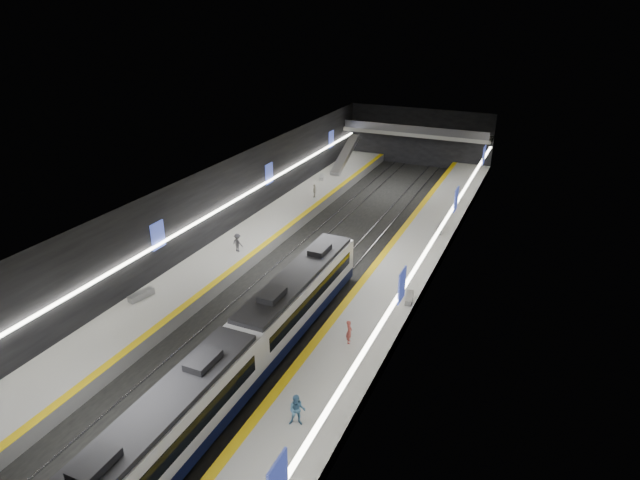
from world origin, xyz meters
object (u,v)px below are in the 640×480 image
at_px(passenger_right_b, 297,411).
at_px(passenger_left_b, 238,243).
at_px(bench_left_near, 141,295).
at_px(passenger_left_a, 314,191).
at_px(escalator, 345,155).
at_px(bench_right_near, 409,298).
at_px(train, 243,352).
at_px(bench_left_far, 322,177).
at_px(bench_right_far, 440,229).
at_px(passenger_right_a, 349,332).

xyz_separation_m(passenger_right_b, passenger_left_b, (-14.26, 16.93, -0.09)).
bearing_deg(passenger_left_b, passenger_right_b, 142.91).
bearing_deg(bench_left_near, passenger_left_a, 97.03).
xyz_separation_m(escalator, bench_right_near, (17.00, -29.83, -1.68)).
relative_size(train, passenger_left_a, 19.79).
bearing_deg(escalator, passenger_right_b, -71.37).
height_order(bench_left_near, bench_right_near, bench_left_near).
bearing_deg(passenger_left_a, bench_left_far, -171.14).
bearing_deg(bench_right_far, passenger_left_a, 159.89).
height_order(passenger_right_a, passenger_right_b, passenger_right_b).
bearing_deg(passenger_right_a, bench_right_far, -21.96).
xyz_separation_m(escalator, bench_left_near, (-1.44, -37.69, -1.65)).
bearing_deg(passenger_right_a, bench_left_far, 8.60).
relative_size(bench_left_far, passenger_right_b, 0.94).
distance_m(escalator, bench_left_near, 37.75).
xyz_separation_m(bench_left_near, bench_right_far, (17.62, 21.84, 0.00)).
xyz_separation_m(bench_left_near, passenger_right_b, (16.49, -6.95, 0.68)).
bearing_deg(train, escalator, 103.47).
bearing_deg(escalator, train, -76.53).
distance_m(escalator, bench_right_near, 34.38).
bearing_deg(escalator, bench_right_far, -44.40).
bearing_deg(passenger_left_b, passenger_right_a, 160.35).
relative_size(bench_left_near, passenger_right_b, 1.09).
xyz_separation_m(escalator, passenger_left_b, (0.79, -27.71, -1.07)).
height_order(bench_left_far, bench_right_near, bench_right_near).
bearing_deg(passenger_left_a, passenger_right_b, 14.80).
bearing_deg(bench_right_far, bench_left_far, 143.00).
bearing_deg(bench_right_near, bench_left_far, 117.13).
bearing_deg(bench_right_near, train, -129.65).
distance_m(bench_left_near, bench_right_far, 28.06).
distance_m(bench_left_far, passenger_left_a, 6.92).
xyz_separation_m(bench_right_near, passenger_right_a, (-2.16, -6.81, 0.60)).
height_order(bench_left_far, bench_right_far, bench_right_far).
xyz_separation_m(bench_left_far, passenger_right_a, (15.87, -31.33, 0.61)).
distance_m(bench_left_far, bench_right_near, 30.43).
bearing_deg(passenger_right_a, passenger_left_b, 39.28).
bearing_deg(bench_left_far, passenger_left_a, -92.84).
xyz_separation_m(train, passenger_right_a, (4.84, 5.10, -0.38)).
bearing_deg(passenger_right_a, passenger_right_b, 163.23).
bearing_deg(train, bench_left_near, 160.48).
bearing_deg(bench_left_far, passenger_left_b, -105.46).
bearing_deg(bench_right_far, passenger_left_b, -147.92).
xyz_separation_m(train, passenger_left_a, (-8.98, 29.84, -0.44)).
height_order(train, passenger_left_a, train).
bearing_deg(train, bench_right_near, 59.55).
xyz_separation_m(escalator, bench_left_far, (-1.03, -5.31, -1.69)).
xyz_separation_m(bench_left_near, bench_left_far, (0.41, 32.37, -0.04)).
distance_m(escalator, passenger_right_b, 47.12).
relative_size(bench_left_near, bench_right_far, 1.00).
relative_size(bench_right_near, passenger_right_b, 0.98).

